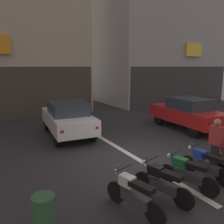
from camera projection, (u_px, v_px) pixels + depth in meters
ground_plane at (142, 162)px, 7.82m from camera, size 120.00×120.00×0.00m
lane_centre_line at (78, 124)px, 12.93m from camera, size 0.20×18.00×0.01m
building_mid_block at (16, 8)px, 16.26m from camera, size 8.43×7.68×14.69m
building_far_right at (149, 3)px, 21.73m from camera, size 10.91×9.80×18.44m
car_white_crossing_near at (68, 117)px, 10.60m from camera, size 2.13×4.24×1.64m
car_red_parked_kerbside at (187, 112)px, 11.75m from camera, size 2.02×4.21×1.64m
motorcycle_white_row_leftmost at (133, 194)px, 5.02m from camera, size 0.59×1.64×0.98m
motorcycle_black_row_left_mid at (162, 182)px, 5.53m from camera, size 0.61×1.63×0.98m
motorcycle_green_row_centre at (187, 173)px, 6.00m from camera, size 0.67×1.61×0.98m
motorcycle_blue_row_right_mid at (205, 164)px, 6.56m from camera, size 0.55×1.67×0.98m
person_by_motorcycles at (215, 145)px, 6.99m from camera, size 0.28×0.39×1.67m
trash_bin at (44, 216)px, 4.31m from camera, size 0.44×0.44×0.85m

